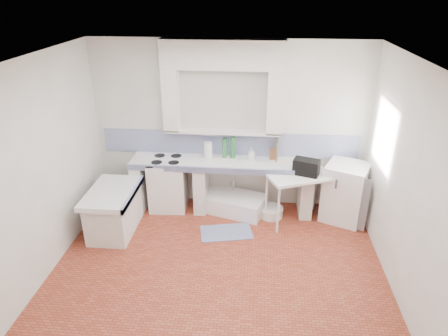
# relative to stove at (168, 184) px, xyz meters

# --- Properties ---
(floor) EXTENTS (4.50, 4.50, 0.00)m
(floor) POSITION_rel_stove_xyz_m (1.02, -1.69, -0.43)
(floor) COLOR #9A3F2B
(floor) RESTS_ON ground
(ceiling) EXTENTS (4.50, 4.50, 0.00)m
(ceiling) POSITION_rel_stove_xyz_m (1.02, -1.69, 2.37)
(ceiling) COLOR white
(ceiling) RESTS_ON ground
(wall_back) EXTENTS (4.50, 0.00, 4.50)m
(wall_back) POSITION_rel_stove_xyz_m (1.02, 0.31, 0.97)
(wall_back) COLOR white
(wall_back) RESTS_ON ground
(wall_front) EXTENTS (4.50, 0.00, 4.50)m
(wall_front) POSITION_rel_stove_xyz_m (1.02, -3.69, 0.97)
(wall_front) COLOR white
(wall_front) RESTS_ON ground
(wall_left) EXTENTS (0.00, 4.50, 4.50)m
(wall_left) POSITION_rel_stove_xyz_m (-1.23, -1.69, 0.97)
(wall_left) COLOR white
(wall_left) RESTS_ON ground
(wall_right) EXTENTS (0.00, 4.50, 4.50)m
(wall_right) POSITION_rel_stove_xyz_m (3.27, -1.69, 0.97)
(wall_right) COLOR white
(wall_right) RESTS_ON ground
(alcove_mass) EXTENTS (1.90, 0.25, 0.45)m
(alcove_mass) POSITION_rel_stove_xyz_m (0.92, 0.18, 2.14)
(alcove_mass) COLOR white
(alcove_mass) RESTS_ON ground
(window_frame) EXTENTS (0.35, 0.86, 1.06)m
(window_frame) POSITION_rel_stove_xyz_m (3.44, -0.49, 1.17)
(window_frame) COLOR #382311
(window_frame) RESTS_ON ground
(lace_valance) EXTENTS (0.01, 0.84, 0.24)m
(lace_valance) POSITION_rel_stove_xyz_m (3.30, -0.49, 1.55)
(lace_valance) COLOR white
(lace_valance) RESTS_ON ground
(counter_slab) EXTENTS (3.00, 0.60, 0.08)m
(counter_slab) POSITION_rel_stove_xyz_m (0.92, 0.01, 0.43)
(counter_slab) COLOR white
(counter_slab) RESTS_ON ground
(counter_lip) EXTENTS (3.00, 0.04, 0.10)m
(counter_lip) POSITION_rel_stove_xyz_m (0.92, -0.27, 0.43)
(counter_lip) COLOR navy
(counter_lip) RESTS_ON ground
(counter_pier_left) EXTENTS (0.20, 0.55, 0.82)m
(counter_pier_left) POSITION_rel_stove_xyz_m (-0.48, 0.01, -0.02)
(counter_pier_left) COLOR white
(counter_pier_left) RESTS_ON ground
(counter_pier_mid) EXTENTS (0.20, 0.55, 0.82)m
(counter_pier_mid) POSITION_rel_stove_xyz_m (0.57, 0.01, -0.02)
(counter_pier_mid) COLOR white
(counter_pier_mid) RESTS_ON ground
(counter_pier_right) EXTENTS (0.20, 0.55, 0.82)m
(counter_pier_right) POSITION_rel_stove_xyz_m (2.32, 0.01, -0.02)
(counter_pier_right) COLOR white
(counter_pier_right) RESTS_ON ground
(peninsula_top) EXTENTS (0.70, 1.10, 0.08)m
(peninsula_top) POSITION_rel_stove_xyz_m (-0.68, -0.79, 0.23)
(peninsula_top) COLOR white
(peninsula_top) RESTS_ON ground
(peninsula_base) EXTENTS (0.60, 1.00, 0.62)m
(peninsula_base) POSITION_rel_stove_xyz_m (-0.68, -0.79, -0.12)
(peninsula_base) COLOR white
(peninsula_base) RESTS_ON ground
(peninsula_lip) EXTENTS (0.04, 1.10, 0.10)m
(peninsula_lip) POSITION_rel_stove_xyz_m (-0.35, -0.79, 0.23)
(peninsula_lip) COLOR navy
(peninsula_lip) RESTS_ON ground
(backsplash) EXTENTS (4.27, 0.03, 0.40)m
(backsplash) POSITION_rel_stove_xyz_m (1.02, 0.29, 0.67)
(backsplash) COLOR navy
(backsplash) RESTS_ON ground
(stove) EXTENTS (0.64, 0.62, 0.86)m
(stove) POSITION_rel_stove_xyz_m (0.00, 0.00, 0.00)
(stove) COLOR white
(stove) RESTS_ON ground
(sink) EXTENTS (1.21, 0.89, 0.26)m
(sink) POSITION_rel_stove_xyz_m (1.11, -0.04, -0.30)
(sink) COLOR white
(sink) RESTS_ON ground
(side_table) EXTENTS (1.14, 0.90, 0.04)m
(side_table) POSITION_rel_stove_xyz_m (2.17, -0.26, -0.01)
(side_table) COLOR white
(side_table) RESTS_ON ground
(fridge) EXTENTS (0.82, 0.82, 0.96)m
(fridge) POSITION_rel_stove_xyz_m (2.93, -0.12, 0.05)
(fridge) COLOR white
(fridge) RESTS_ON ground
(bucket_red) EXTENTS (0.36, 0.36, 0.26)m
(bucket_red) POSITION_rel_stove_xyz_m (0.76, -0.04, -0.30)
(bucket_red) COLOR #B9451C
(bucket_red) RESTS_ON ground
(bucket_orange) EXTENTS (0.32, 0.32, 0.24)m
(bucket_orange) POSITION_rel_stove_xyz_m (1.24, -0.06, -0.31)
(bucket_orange) COLOR #D55C10
(bucket_orange) RESTS_ON ground
(bucket_blue) EXTENTS (0.35, 0.35, 0.27)m
(bucket_blue) POSITION_rel_stove_xyz_m (1.53, -0.04, -0.30)
(bucket_blue) COLOR #0829BD
(bucket_blue) RESTS_ON ground
(basin_white) EXTENTS (0.47, 0.47, 0.16)m
(basin_white) POSITION_rel_stove_xyz_m (1.76, -0.16, -0.35)
(basin_white) COLOR white
(basin_white) RESTS_ON ground
(water_bottle_a) EXTENTS (0.10, 0.10, 0.29)m
(water_bottle_a) POSITION_rel_stove_xyz_m (0.93, 0.15, -0.29)
(water_bottle_a) COLOR silver
(water_bottle_a) RESTS_ON ground
(water_bottle_b) EXTENTS (0.09, 0.09, 0.27)m
(water_bottle_b) POSITION_rel_stove_xyz_m (1.32, 0.16, -0.30)
(water_bottle_b) COLOR silver
(water_bottle_b) RESTS_ON ground
(black_bag) EXTENTS (0.45, 0.34, 0.25)m
(black_bag) POSITION_rel_stove_xyz_m (2.26, -0.24, 0.52)
(black_bag) COLOR black
(black_bag) RESTS_ON side_table
(green_bottle_a) EXTENTS (0.09, 0.09, 0.34)m
(green_bottle_a) POSITION_rel_stove_xyz_m (0.95, 0.16, 0.64)
(green_bottle_a) COLOR #247232
(green_bottle_a) RESTS_ON counter_slab
(green_bottle_b) EXTENTS (0.10, 0.10, 0.36)m
(green_bottle_b) POSITION_rel_stove_xyz_m (1.09, 0.16, 0.65)
(green_bottle_b) COLOR #247232
(green_bottle_b) RESTS_ON counter_slab
(knife_block) EXTENTS (0.10, 0.09, 0.18)m
(knife_block) POSITION_rel_stove_xyz_m (1.75, 0.16, 0.56)
(knife_block) COLOR #95623B
(knife_block) RESTS_ON counter_slab
(cutting_board) EXTENTS (0.04, 0.25, 0.33)m
(cutting_board) POSITION_rel_stove_xyz_m (1.81, 0.16, 0.64)
(cutting_board) COLOR #95623B
(cutting_board) RESTS_ON counter_slab
(paper_towel) EXTENTS (0.16, 0.16, 0.28)m
(paper_towel) POSITION_rel_stove_xyz_m (0.68, 0.11, 0.61)
(paper_towel) COLOR white
(paper_towel) RESTS_ON counter_slab
(soap_bottle) EXTENTS (0.10, 0.10, 0.21)m
(soap_bottle) POSITION_rel_stove_xyz_m (1.40, 0.10, 0.57)
(soap_bottle) COLOR white
(soap_bottle) RESTS_ON counter_slab
(rug) EXTENTS (0.87, 0.61, 0.01)m
(rug) POSITION_rel_stove_xyz_m (1.06, -0.73, -0.42)
(rug) COLOR #35398E
(rug) RESTS_ON ground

